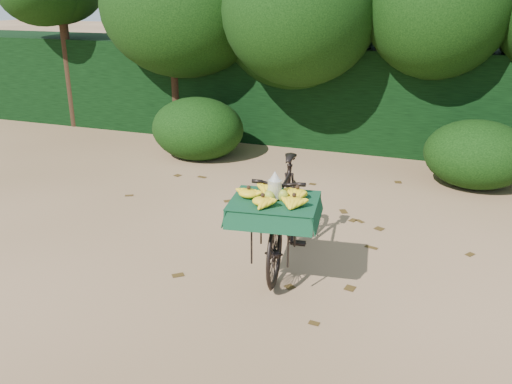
% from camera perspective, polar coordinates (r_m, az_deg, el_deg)
% --- Properties ---
extents(ground, '(80.00, 80.00, 0.00)m').
position_cam_1_polar(ground, '(4.91, 3.99, -13.64)').
color(ground, tan).
rests_on(ground, ground).
extents(vendor_bicycle, '(0.91, 1.93, 1.12)m').
position_cam_1_polar(vendor_bicycle, '(5.66, 2.97, -2.17)').
color(vendor_bicycle, black).
rests_on(vendor_bicycle, ground).
extents(hedge_backdrop, '(26.00, 1.80, 1.80)m').
position_cam_1_polar(hedge_backdrop, '(10.44, 14.05, 9.72)').
color(hedge_backdrop, black).
rests_on(hedge_backdrop, ground).
extents(tree_row, '(14.50, 2.00, 4.00)m').
position_cam_1_polar(tree_row, '(9.60, 10.05, 15.75)').
color(tree_row, black).
rests_on(tree_row, ground).
extents(bush_clumps, '(8.80, 1.70, 0.90)m').
position_cam_1_polar(bush_clumps, '(8.55, 15.50, 4.17)').
color(bush_clumps, black).
rests_on(bush_clumps, ground).
extents(leaf_litter, '(7.00, 7.30, 0.01)m').
position_cam_1_polar(leaf_litter, '(5.44, 5.95, -9.93)').
color(leaf_litter, '#463012').
rests_on(leaf_litter, ground).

